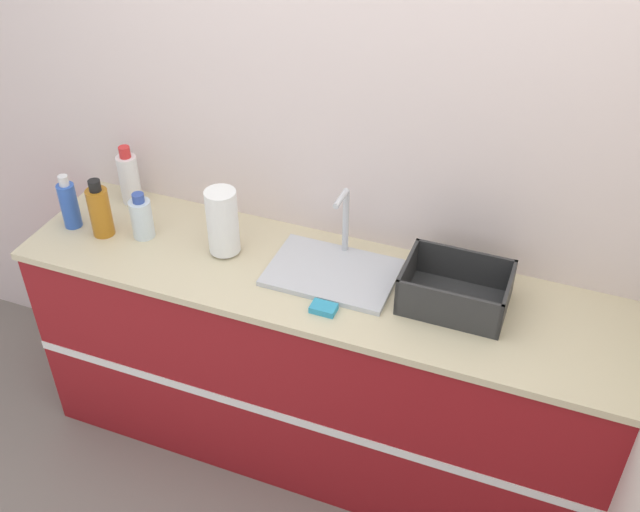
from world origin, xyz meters
The scene contains 11 objects.
ground_plane centered at (0.00, 0.00, 0.00)m, with size 12.00×12.00×0.00m, color slate.
wall_back centered at (0.00, 0.59, 1.30)m, with size 4.68×0.06×2.60m.
counter_cabinet centered at (0.00, 0.28, 0.47)m, with size 2.31×0.59×0.94m.
sink centered at (0.04, 0.32, 0.96)m, with size 0.47×0.32×0.29m.
paper_towel_roll centered at (-0.39, 0.30, 1.08)m, with size 0.12×0.12×0.27m.
dish_rack centered at (0.50, 0.31, 0.99)m, with size 0.36×0.27×0.15m.
bottle_white_spray centered at (-0.92, 0.48, 1.05)m, with size 0.08×0.08×0.26m.
bottle_blue centered at (-1.04, 0.24, 1.04)m, with size 0.07×0.07×0.23m.
bottle_amber centered at (-0.89, 0.23, 1.05)m, with size 0.09×0.09×0.24m.
bottle_clear centered at (-0.74, 0.28, 1.02)m, with size 0.09×0.09×0.19m.
sponge centered at (0.09, 0.11, 0.95)m, with size 0.09×0.06×0.02m.
Camera 1 is at (0.78, -1.72, 2.65)m, focal length 42.00 mm.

